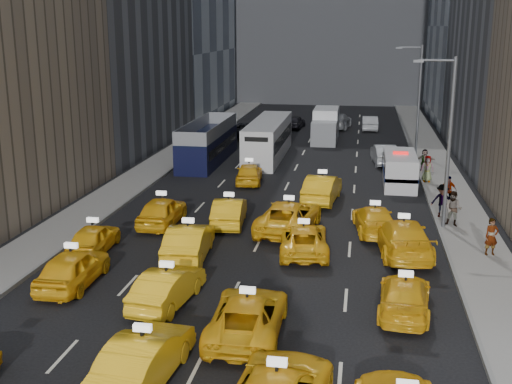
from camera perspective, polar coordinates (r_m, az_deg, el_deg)
ground at (r=24.52m, az=-2.92°, el=-10.73°), size 160.00×160.00×0.00m
sidewalk_west at (r=50.19m, az=-8.55°, el=2.44°), size 3.00×90.00×0.15m
sidewalk_east at (r=48.11m, az=16.00°, el=1.51°), size 3.00×90.00×0.15m
curb_west at (r=49.76m, az=-6.96°, el=2.41°), size 0.15×90.00×0.18m
curb_east at (r=47.96m, az=14.28°, el=1.61°), size 0.15×90.00×0.18m
streetlight_near at (r=34.36m, az=16.65°, el=4.66°), size 2.15×0.22×9.00m
streetlight_far at (r=54.09m, az=14.18°, el=8.24°), size 2.15×0.22×9.00m
taxi_1 at (r=20.23m, az=-9.93°, el=-14.32°), size 2.05×4.83×1.55m
taxi_4 at (r=27.72m, az=-15.98°, el=-6.52°), size 1.86×4.53×1.54m
taxi_5 at (r=25.19m, az=-7.87°, el=-8.36°), size 2.07×4.51×1.43m
taxi_6 at (r=22.64m, az=-0.75°, el=-10.92°), size 2.53×5.30×1.46m
taxi_7 at (r=24.95m, az=13.07°, el=-8.98°), size 2.22×4.71×1.33m
taxi_8 at (r=31.53m, az=-14.22°, el=-3.99°), size 1.83×4.09×1.36m
taxi_9 at (r=29.84m, az=-6.00°, el=-4.41°), size 2.13×5.05×1.62m
taxi_10 at (r=30.53m, az=4.24°, el=-4.20°), size 2.79×5.08×1.35m
taxi_11 at (r=31.03m, az=12.92°, el=-3.93°), size 2.91×5.91×1.65m
taxi_12 at (r=34.97m, az=-8.36°, el=-1.68°), size 1.88×4.60×1.56m
taxi_13 at (r=34.67m, az=-2.40°, el=-1.75°), size 2.01×4.64×1.49m
taxi_14 at (r=33.61m, az=2.93°, el=-2.18°), size 3.32×6.03×1.60m
taxi_15 at (r=33.93m, az=10.49°, el=-2.43°), size 2.56×5.01×1.39m
taxi_16 at (r=43.80m, az=-0.61°, el=1.69°), size 2.15×4.36×1.43m
taxi_17 at (r=39.46m, az=5.90°, el=0.34°), size 2.28×5.19×1.66m
nypd_van at (r=44.14m, az=12.65°, el=1.89°), size 2.30×5.50×2.33m
double_decker at (r=50.88m, az=-4.29°, el=4.45°), size 3.37×11.08×3.18m
city_bus at (r=52.33m, az=1.10°, el=4.71°), size 3.95×12.07×3.06m
box_truck at (r=60.30m, az=6.20°, el=5.89°), size 2.33×6.56×2.99m
misc_car_0 at (r=51.03m, az=11.33°, el=3.33°), size 2.15×4.87×1.55m
misc_car_1 at (r=62.26m, az=-0.87°, el=5.55°), size 2.92×5.37×1.43m
misc_car_2 at (r=68.04m, az=7.34°, el=6.28°), size 2.90×5.83×1.63m
misc_car_3 at (r=67.81m, az=3.49°, el=6.24°), size 2.04×4.21×1.38m
misc_car_4 at (r=67.57m, az=10.07°, el=6.06°), size 1.70×4.53×1.48m
pedestrian_0 at (r=31.60m, az=20.20°, el=-3.75°), size 0.73×0.57×1.76m
pedestrian_1 at (r=35.47m, az=17.15°, el=-1.43°), size 1.04×0.80×1.88m
pedestrian_2 at (r=36.99m, az=16.22°, el=-0.74°), size 1.28×0.77×1.86m
pedestrian_3 at (r=39.70m, az=16.69°, el=0.16°), size 1.07×0.61×1.73m
pedestrian_4 at (r=45.17m, az=14.99°, el=2.02°), size 0.93×0.59×1.80m
pedestrian_5 at (r=48.64m, az=14.75°, el=2.78°), size 1.51×0.65×1.58m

